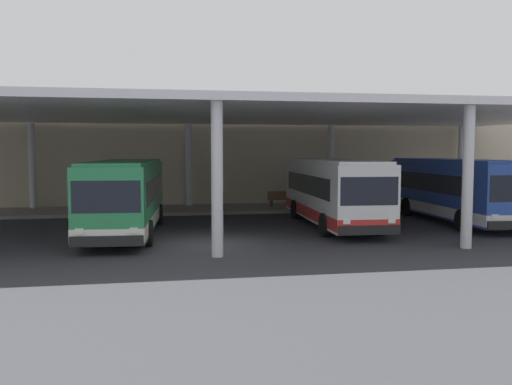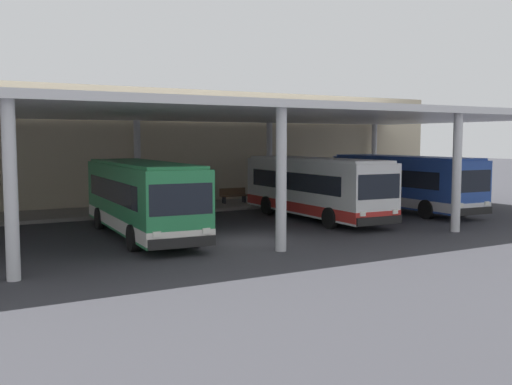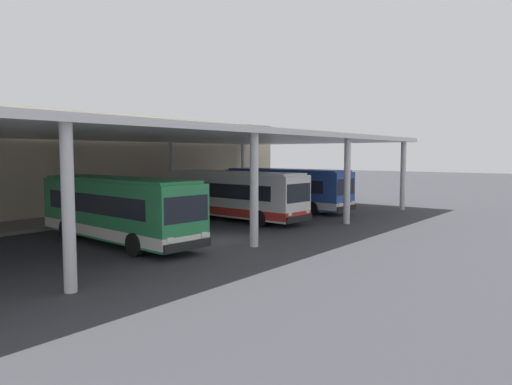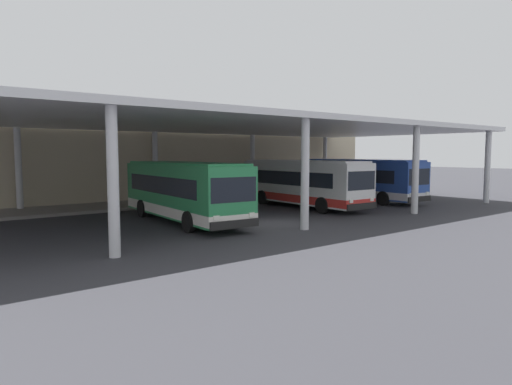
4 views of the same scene
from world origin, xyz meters
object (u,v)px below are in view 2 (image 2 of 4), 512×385
Objects in this scene: bus_nearest_bay at (142,198)px; bus_second_bay at (314,187)px; bench_waiting at (233,195)px; trash_bin at (276,193)px; bus_middle_bay at (403,182)px.

bus_second_bay is (9.59, 0.84, 0.00)m from bus_nearest_bay.
bench_waiting is (8.92, 8.52, -0.99)m from bus_nearest_bay.
trash_bin is (3.17, 0.00, 0.01)m from bench_waiting.
bus_second_bay is at bearing -177.47° from bus_middle_bay.
trash_bin is (12.09, 8.53, -0.98)m from bus_nearest_bay.
bench_waiting is (-7.13, 7.39, -0.99)m from bus_middle_bay.
bus_middle_bay is at bearing 2.53° from bus_second_bay.
trash_bin is at bearing 35.19° from bus_nearest_bay.
bus_second_bay is 8.14m from trash_bin.
bus_second_bay is 6.47m from bus_middle_bay.
bus_middle_bay reaches higher than bench_waiting.
trash_bin is at bearing 71.92° from bus_second_bay.
bus_nearest_bay is 14.83m from trash_bin.
bus_nearest_bay is 1.00× the size of bus_second_bay.
bus_nearest_bay is at bearing -144.81° from trash_bin.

